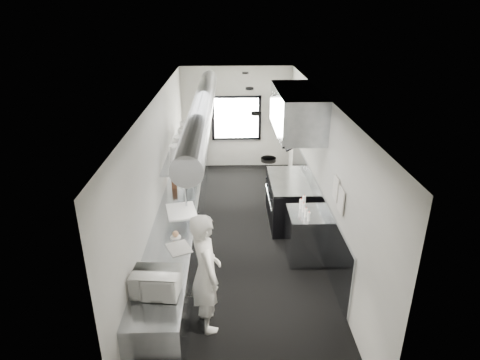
{
  "coord_description": "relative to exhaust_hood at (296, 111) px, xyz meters",
  "views": [
    {
      "loc": [
        -0.22,
        -7.07,
        4.28
      ],
      "look_at": [
        -0.02,
        -0.2,
        1.33
      ],
      "focal_mm": 30.67,
      "sensor_mm": 36.0,
      "label": 1
    }
  ],
  "objects": [
    {
      "name": "wall_right",
      "position": [
        0.4,
        -0.7,
        -0.99
      ],
      "size": [
        0.02,
        8.0,
        2.8
      ],
      "primitive_type": "cube",
      "color": "#BAB8B0",
      "rests_on": "floor"
    },
    {
      "name": "plate_stack_d",
      "position": [
        -2.28,
        1.05,
        -0.65
      ],
      "size": [
        0.22,
        0.22,
        0.34
      ],
      "primitive_type": "cylinder",
      "rotation": [
        0.0,
        0.0,
        0.01
      ],
      "color": "white",
      "rests_on": "pass_shelf"
    },
    {
      "name": "knife_block",
      "position": [
        -2.42,
        -0.19,
        -1.37
      ],
      "size": [
        0.13,
        0.24,
        0.25
      ],
      "primitive_type": "cube",
      "rotation": [
        0.0,
        0.0,
        0.1
      ],
      "color": "#53351D",
      "rests_on": "prep_counter"
    },
    {
      "name": "microwave",
      "position": [
        -2.25,
        -3.51,
        -1.33
      ],
      "size": [
        0.58,
        0.47,
        0.33
      ],
      "primitive_type": "imported",
      "rotation": [
        0.0,
        0.0,
        -0.1
      ],
      "color": "white",
      "rests_on": "prep_counter"
    },
    {
      "name": "newspaper",
      "position": [
        -2.09,
        -2.47,
        -1.49
      ],
      "size": [
        0.45,
        0.49,
        0.01
      ],
      "primitive_type": "cube",
      "rotation": [
        0.0,
        0.0,
        0.43
      ],
      "color": "silver",
      "rests_on": "prep_counter"
    },
    {
      "name": "squeeze_bottle_b",
      "position": [
        -0.0,
        -1.54,
        -1.41
      ],
      "size": [
        0.06,
        0.06,
        0.16
      ],
      "primitive_type": "cylinder",
      "rotation": [
        0.0,
        0.0,
        -0.03
      ],
      "color": "white",
      "rests_on": "bottle_station"
    },
    {
      "name": "plate_stack_b",
      "position": [
        -2.29,
        0.03,
        -0.67
      ],
      "size": [
        0.26,
        0.26,
        0.31
      ],
      "primitive_type": "cylinder",
      "rotation": [
        0.0,
        0.0,
        -0.09
      ],
      "color": "white",
      "rests_on": "pass_shelf"
    },
    {
      "name": "hvac_duct",
      "position": [
        -1.8,
        -0.3,
        0.16
      ],
      "size": [
        0.4,
        6.4,
        0.4
      ],
      "primitive_type": "cylinder",
      "rotation": [
        1.57,
        0.0,
        0.0
      ],
      "color": "gray",
      "rests_on": "ceiling"
    },
    {
      "name": "prep_counter",
      "position": [
        -2.25,
        -1.2,
        -1.94
      ],
      "size": [
        0.7,
        6.0,
        0.9
      ],
      "primitive_type": "cube",
      "color": "#8D949A",
      "rests_on": "floor"
    },
    {
      "name": "floor",
      "position": [
        -1.1,
        -0.7,
        -2.39
      ],
      "size": [
        3.0,
        8.0,
        0.01
      ],
      "primitive_type": "cube",
      "color": "black",
      "rests_on": "ground"
    },
    {
      "name": "far_work_table",
      "position": [
        -2.25,
        2.5,
        -1.94
      ],
      "size": [
        0.7,
        1.2,
        0.9
      ],
      "primitive_type": "cube",
      "color": "#8D949A",
      "rests_on": "floor"
    },
    {
      "name": "squeeze_bottle_e",
      "position": [
        0.04,
        -1.11,
        -1.4
      ],
      "size": [
        0.08,
        0.08,
        0.19
      ],
      "primitive_type": "cylinder",
      "rotation": [
        0.0,
        0.0,
        -0.25
      ],
      "color": "white",
      "rests_on": "bottle_station"
    },
    {
      "name": "plate_stack_a",
      "position": [
        -2.3,
        -0.46,
        -0.67
      ],
      "size": [
        0.3,
        0.3,
        0.3
      ],
      "primitive_type": "cylinder",
      "rotation": [
        0.0,
        0.0,
        -0.23
      ],
      "color": "white",
      "rests_on": "pass_shelf"
    },
    {
      "name": "line_cook",
      "position": [
        -1.65,
        -3.09,
        -1.49
      ],
      "size": [
        0.62,
        0.76,
        1.79
      ],
      "primitive_type": "imported",
      "rotation": [
        0.0,
        0.0,
        1.9
      ],
      "color": "silver",
      "rests_on": "floor"
    },
    {
      "name": "deli_tub_b",
      "position": [
        -2.43,
        -3.21,
        -1.44
      ],
      "size": [
        0.18,
        0.18,
        0.11
      ],
      "primitive_type": "cylinder",
      "rotation": [
        0.0,
        0.0,
        -0.25
      ],
      "color": "beige",
      "rests_on": "prep_counter"
    },
    {
      "name": "ceiling",
      "position": [
        -1.1,
        -0.7,
        0.41
      ],
      "size": [
        3.0,
        8.0,
        0.01
      ],
      "primitive_type": "cube",
      "color": "silver",
      "rests_on": "wall_back"
    },
    {
      "name": "wall_front",
      "position": [
        -1.1,
        -4.7,
        -0.99
      ],
      "size": [
        3.0,
        0.02,
        2.8
      ],
      "primitive_type": "cube",
      "color": "#BAB8B0",
      "rests_on": "floor"
    },
    {
      "name": "wall_left",
      "position": [
        -2.6,
        -0.7,
        -0.99
      ],
      "size": [
        0.02,
        8.0,
        2.8
      ],
      "primitive_type": "cube",
      "color": "#BAB8B0",
      "rests_on": "floor"
    },
    {
      "name": "service_window",
      "position": [
        -1.1,
        3.26,
        -0.99
      ],
      "size": [
        1.36,
        0.05,
        1.25
      ],
      "color": "white",
      "rests_on": "wall_back"
    },
    {
      "name": "squeeze_bottle_d",
      "position": [
        -0.03,
        -1.22,
        -1.4
      ],
      "size": [
        0.06,
        0.06,
        0.18
      ],
      "primitive_type": "cylinder",
      "rotation": [
        0.0,
        0.0,
        -0.07
      ],
      "color": "white",
      "rests_on": "bottle_station"
    },
    {
      "name": "deli_tub_a",
      "position": [
        -2.41,
        -3.13,
        -1.44
      ],
      "size": [
        0.16,
        0.16,
        0.09
      ],
      "primitive_type": "cylinder",
      "rotation": [
        0.0,
        0.0,
        -0.31
      ],
      "color": "beige",
      "rests_on": "prep_counter"
    },
    {
      "name": "cutting_board",
      "position": [
        -2.17,
        -1.28,
        -1.48
      ],
      "size": [
        0.63,
        0.75,
        0.02
      ],
      "primitive_type": "cube",
      "rotation": [
        0.0,
        0.0,
        0.23
      ],
      "color": "white",
      "rests_on": "prep_counter"
    },
    {
      "name": "squeeze_bottle_a",
      "position": [
        0.03,
        -1.68,
        -1.41
      ],
      "size": [
        0.06,
        0.06,
        0.16
      ],
      "primitive_type": "cylinder",
      "rotation": [
        0.0,
        0.0,
        -0.05
      ],
      "color": "white",
      "rests_on": "bottle_station"
    },
    {
      "name": "wall_cladding",
      "position": [
        0.38,
        -0.4,
        -1.84
      ],
      "size": [
        0.03,
        5.5,
        1.1
      ],
      "primitive_type": "cube",
      "color": "#8D949A",
      "rests_on": "wall_right"
    },
    {
      "name": "plate_stack_c",
      "position": [
        -2.27,
        0.62,
        -0.66
      ],
      "size": [
        0.28,
        0.28,
        0.31
      ],
      "primitive_type": "cylinder",
      "rotation": [
        0.0,
        0.0,
        -0.34
      ],
      "color": "white",
      "rests_on": "pass_shelf"
    },
    {
      "name": "pass_shelf",
      "position": [
        -2.29,
        0.3,
        -0.86
      ],
      "size": [
        0.45,
        3.0,
        0.68
      ],
      "color": "#8D949A",
      "rests_on": "prep_counter"
    },
    {
      "name": "pastry",
      "position": [
        -2.17,
        -2.16,
        -1.43
      ],
      "size": [
        0.1,
        0.1,
        0.1
      ],
      "primitive_type": "sphere",
      "color": "tan",
      "rests_on": "small_plate"
    },
    {
      "name": "range",
      "position": [
        -0.06,
        0.0,
        -1.92
      ],
      "size": [
        0.88,
        1.6,
        0.94
      ],
      "color": "black",
      "rests_on": "floor"
    },
    {
      "name": "bottle_station",
      "position": [
        0.05,
        -1.4,
        -1.94
      ],
      "size": [
        0.65,
        0.8,
        0.9
      ],
      "primitive_type": "cube",
      "color": "#8D949A",
      "rests_on": "floor"
    },
    {
      "name": "squeeze_bottle_c",
      "position": [
        -0.01,
        -1.36,
        -1.41
      ],
      "size": [
        0.07,
        0.07,
        0.17
      ],
      "primitive_type": "cylinder",
      "rotation": [
        0.0,
        0.0,
        -0.4
      ],
      "color": "white",
      "rests_on": "bottle_station"
    },
    {
      "name": "exhaust_hood",
      "position": [
        0.0,
        0.0,
        0.0
      ],
      "size": [
        0.81,
        2.2,
        0.88
      ],
      "color": "#8D949A",
      "rests_on": "ceiling"
    },
    {
      "name": "notice_sheet_a",
      "position": [
        0.37,
        -1.9,
        -0.79
      ],
      "size": [
        0.02,
        0.28,
        0.38
      ],
      "primitive_type": "cube",
      "color": "silver",
      "rests_on": "wall_right"
    },
    {
      "name": "wall_back",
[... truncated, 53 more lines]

